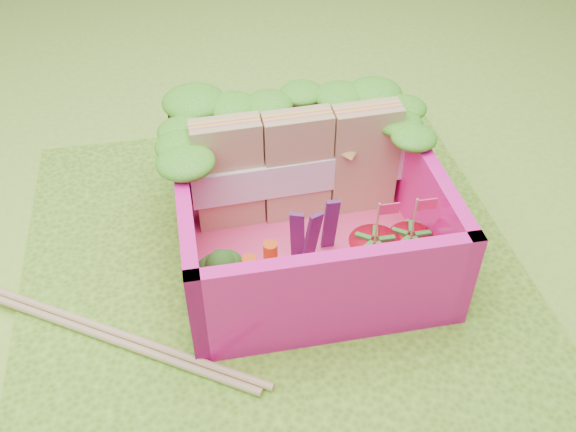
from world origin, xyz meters
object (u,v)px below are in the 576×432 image
Objects in this scene: chopsticks at (66,319)px; broccoli at (219,273)px; sandwich_stack at (298,167)px; strawberry_right at (408,252)px; bento_box at (307,210)px; strawberry_left at (373,259)px.

broccoli is at bearing -2.67° from chopsticks.
strawberry_right is (0.46, -0.55, -0.19)m from sandwich_stack.
strawberry_left is at bearing -50.29° from bento_box.
bento_box is 1.12× the size of sandwich_stack.
bento_box is 1.30m from chopsticks.
broccoli is 0.68× the size of strawberry_right.
strawberry_right is 0.25× the size of chopsticks.
chopsticks is (-0.75, 0.04, -0.21)m from broccoli.
broccoli is 0.64× the size of strawberry_left.
bento_box is at bearing 129.71° from strawberry_left.
bento_box is 0.59m from broccoli.
bento_box is 0.43m from strawberry_left.
bento_box is 2.63× the size of strawberry_left.
bento_box is 2.77× the size of strawberry_right.
broccoli is 0.76m from strawberry_left.
strawberry_right reaches higher than chopsticks.
sandwich_stack reaches higher than strawberry_right.
strawberry_left reaches higher than chopsticks.
sandwich_stack is at bearing 129.47° from strawberry_right.
sandwich_stack is at bearing 23.43° from chopsticks.
bento_box is 4.09× the size of broccoli.
broccoli is 0.96m from strawberry_right.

